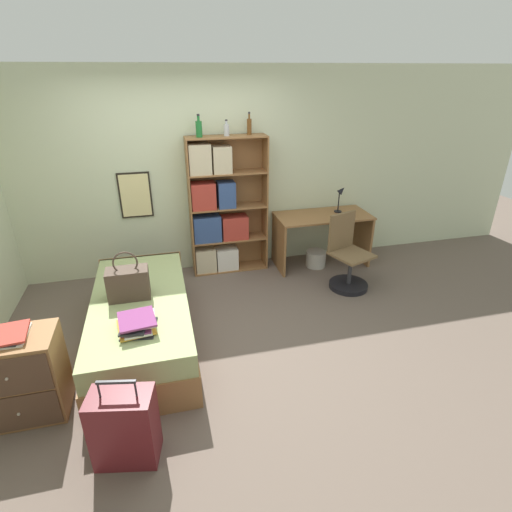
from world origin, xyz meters
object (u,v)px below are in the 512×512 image
object	(u,v)px
desk	(322,230)
desk_lamp	(341,195)
handbag	(128,283)
book_stack_on_bed	(137,323)
dresser	(21,376)
bookcase	(218,211)
bed	(142,320)
suitcase	(125,427)
bottle_brown	(226,130)
bottle_green	(199,128)
magazine_pile_on_dresser	(7,336)
waste_bin	(316,259)
bottle_clear	(249,126)
desk_chair	(347,265)

from	to	relation	value
desk	desk_lamp	xyz separation A→B (m)	(0.27, 0.06, 0.46)
handbag	book_stack_on_bed	distance (m)	0.57
book_stack_on_bed	dresser	bearing A→B (deg)	-168.80
handbag	bookcase	xyz separation A→B (m)	(1.10, 1.41, 0.16)
bed	suitcase	size ratio (longest dim) A/B	2.86
handbag	bottle_brown	distance (m)	2.22
suitcase	desk	bearing A→B (deg)	45.94
bottle_green	bed	bearing A→B (deg)	-120.40
magazine_pile_on_dresser	waste_bin	bearing A→B (deg)	30.49
bookcase	desk_lamp	size ratio (longest dim) A/B	4.81
dresser	bottle_clear	size ratio (longest dim) A/B	2.71
desk	bottle_clear	bearing A→B (deg)	168.79
bottle_brown	desk	size ratio (longest dim) A/B	0.15
suitcase	magazine_pile_on_dresser	distance (m)	1.13
bottle_brown	magazine_pile_on_dresser	bearing A→B (deg)	-134.16
handbag	waste_bin	size ratio (longest dim) A/B	1.76
desk_lamp	suitcase	bearing A→B (deg)	-136.24
bottle_green	desk_lamp	xyz separation A→B (m)	(1.87, -0.08, -0.92)
suitcase	book_stack_on_bed	bearing A→B (deg)	82.62
suitcase	desk_lamp	distance (m)	3.94
dresser	magazine_pile_on_dresser	world-z (taller)	magazine_pile_on_dresser
bed	waste_bin	distance (m)	2.64
desk_lamp	waste_bin	bearing A→B (deg)	-160.63
book_stack_on_bed	magazine_pile_on_dresser	distance (m)	0.94
desk_lamp	waste_bin	world-z (taller)	desk_lamp
magazine_pile_on_dresser	desk_chair	world-z (taller)	desk_chair
handbag	bottle_green	xyz separation A→B (m)	(0.91, 1.39, 1.21)
dresser	bottle_clear	distance (m)	3.55
book_stack_on_bed	magazine_pile_on_dresser	size ratio (longest dim) A/B	1.15
bottle_brown	waste_bin	bearing A→B (deg)	-10.46
desk_lamp	handbag	bearing A→B (deg)	-154.62
bookcase	bottle_brown	bearing A→B (deg)	-1.06
book_stack_on_bed	desk_lamp	bearing A→B (deg)	34.76
dresser	bottle_brown	size ratio (longest dim) A/B	3.80
bed	desk	world-z (taller)	desk
suitcase	dresser	world-z (taller)	dresser
bookcase	desk_chair	distance (m)	1.79
book_stack_on_bed	desk	distance (m)	3.03
desk	waste_bin	world-z (taller)	desk
bottle_brown	waste_bin	distance (m)	2.13
book_stack_on_bed	desk_lamp	xyz separation A→B (m)	(2.70, 1.87, 0.39)
bottle_brown	bed	bearing A→B (deg)	-129.09
bottle_green	desk_lamp	size ratio (longest dim) A/B	0.70
book_stack_on_bed	bottle_green	world-z (taller)	bottle_green
bottle_clear	bottle_green	bearing A→B (deg)	-175.01
bed	bottle_brown	size ratio (longest dim) A/B	10.56
book_stack_on_bed	suitcase	bearing A→B (deg)	-97.38
bed	desk_lamp	xyz separation A→B (m)	(2.70, 1.33, 0.72)
desk	book_stack_on_bed	bearing A→B (deg)	-143.34
bottle_clear	desk	world-z (taller)	bottle_clear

